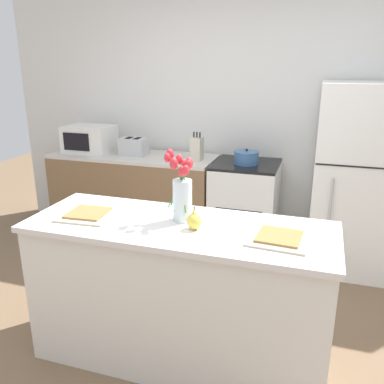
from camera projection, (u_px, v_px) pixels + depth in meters
name	position (u px, v px, depth m)	size (l,w,h in m)	color
ground_plane	(180.00, 354.00, 2.63)	(10.00, 10.00, 0.00)	brown
back_wall	(246.00, 110.00, 4.03)	(5.20, 0.08, 2.70)	silver
kitchen_island	(180.00, 293.00, 2.49)	(1.80, 0.66, 0.91)	silver
back_counter	(135.00, 197.00, 4.25)	(1.68, 0.60, 0.91)	brown
stove_range	(244.00, 209.00, 3.91)	(0.60, 0.61, 0.91)	silver
refrigerator	(354.00, 180.00, 3.52)	(0.68, 0.67, 1.65)	white
flower_vase	(181.00, 192.00, 2.36)	(0.16, 0.15, 0.42)	silver
pear_figurine	(194.00, 220.00, 2.27)	(0.08, 0.08, 0.14)	#E5CC4C
plate_setting_left	(88.00, 214.00, 2.48)	(0.33, 0.33, 0.02)	beige
plate_setting_right	(279.00, 238.00, 2.15)	(0.33, 0.33, 0.02)	beige
toaster	(134.00, 146.00, 4.08)	(0.28, 0.18, 0.17)	#B7BABC
cooking_pot	(246.00, 157.00, 3.73)	(0.23, 0.23, 0.14)	#386093
microwave	(90.00, 139.00, 4.21)	(0.48, 0.37, 0.27)	white
knife_block	(197.00, 149.00, 3.85)	(0.10, 0.14, 0.27)	beige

